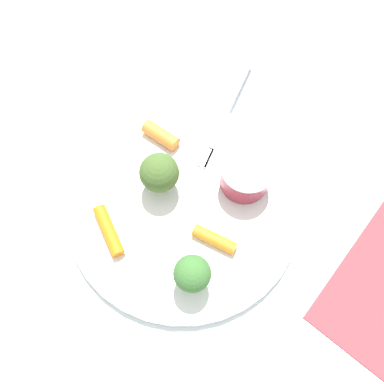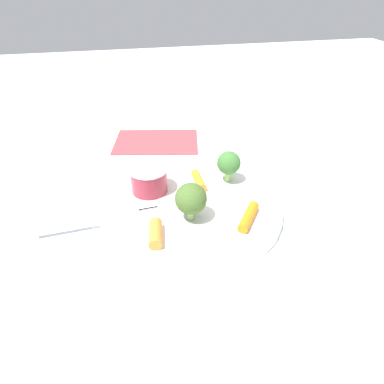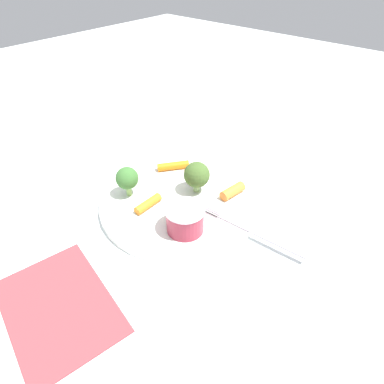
% 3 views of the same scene
% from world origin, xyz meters
% --- Properties ---
extents(ground_plane, '(2.40, 2.40, 0.00)m').
position_xyz_m(ground_plane, '(0.00, 0.00, 0.00)').
color(ground_plane, white).
extents(plate, '(0.27, 0.27, 0.01)m').
position_xyz_m(plate, '(0.00, 0.00, 0.01)').
color(plate, white).
rests_on(plate, ground_plane).
extents(sauce_cup, '(0.06, 0.06, 0.04)m').
position_xyz_m(sauce_cup, '(0.06, -0.05, 0.03)').
color(sauce_cup, maroon).
rests_on(sauce_cup, plate).
extents(broccoli_floret_0, '(0.04, 0.04, 0.05)m').
position_xyz_m(broccoli_floret_0, '(-0.07, -0.05, 0.05)').
color(broccoli_floret_0, '#91C265').
rests_on(broccoli_floret_0, plate).
extents(broccoli_floret_1, '(0.04, 0.04, 0.06)m').
position_xyz_m(broccoli_floret_1, '(0.01, 0.03, 0.05)').
color(broccoli_floret_1, '#82AD67').
rests_on(broccoli_floret_1, plate).
extents(carrot_stick_0, '(0.05, 0.06, 0.01)m').
position_xyz_m(carrot_stick_0, '(-0.07, 0.06, 0.02)').
color(carrot_stick_0, orange).
rests_on(carrot_stick_0, plate).
extents(carrot_stick_1, '(0.01, 0.05, 0.01)m').
position_xyz_m(carrot_stick_1, '(-0.02, -0.05, 0.02)').
color(carrot_stick_1, orange).
rests_on(carrot_stick_1, plate).
extents(carrot_stick_2, '(0.02, 0.05, 0.02)m').
position_xyz_m(carrot_stick_2, '(0.06, 0.06, 0.02)').
color(carrot_stick_2, orange).
rests_on(carrot_stick_2, plate).
extents(fork, '(0.17, 0.02, 0.00)m').
position_xyz_m(fork, '(0.13, 0.01, 0.01)').
color(fork, '#B5ADBB').
rests_on(fork, plate).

